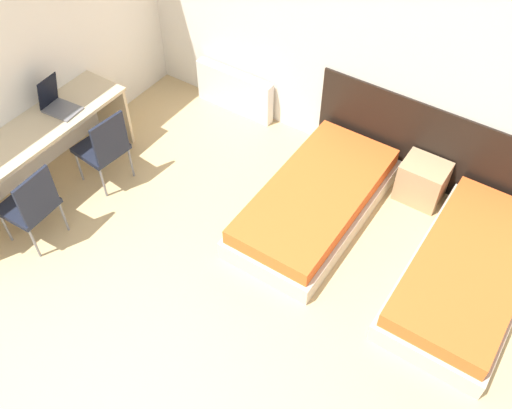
# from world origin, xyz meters

# --- Properties ---
(wall_back) EXTENTS (5.97, 0.05, 2.70)m
(wall_back) POSITION_xyz_m (0.00, 3.71, 1.35)
(wall_back) COLOR silver
(wall_back) RESTS_ON ground_plane
(wall_left) EXTENTS (0.05, 4.69, 2.70)m
(wall_left) POSITION_xyz_m (-2.51, 1.84, 1.35)
(wall_left) COLOR silver
(wall_left) RESTS_ON ground_plane
(headboard_panel) EXTENTS (2.60, 0.03, 0.95)m
(headboard_panel) POSITION_xyz_m (1.04, 3.68, 0.47)
(headboard_panel) COLOR black
(headboard_panel) RESTS_ON ground_plane
(bed_near_window) EXTENTS (0.96, 1.95, 0.36)m
(bed_near_window) POSITION_xyz_m (0.27, 2.67, 0.18)
(bed_near_window) COLOR beige
(bed_near_window) RESTS_ON ground_plane
(bed_near_door) EXTENTS (0.96, 1.95, 0.36)m
(bed_near_door) POSITION_xyz_m (1.81, 2.67, 0.18)
(bed_near_door) COLOR beige
(bed_near_door) RESTS_ON ground_plane
(nightstand) EXTENTS (0.44, 0.36, 0.45)m
(nightstand) POSITION_xyz_m (1.04, 3.46, 0.22)
(nightstand) COLOR tan
(nightstand) RESTS_ON ground_plane
(radiator) EXTENTS (1.00, 0.12, 0.52)m
(radiator) POSITION_xyz_m (-1.35, 3.59, 0.26)
(radiator) COLOR silver
(radiator) RESTS_ON ground_plane
(desk) EXTENTS (0.56, 2.12, 0.75)m
(desk) POSITION_xyz_m (-2.20, 1.43, 0.59)
(desk) COLOR #C6B28E
(desk) RESTS_ON ground_plane
(chair_near_laptop) EXTENTS (0.47, 0.47, 0.88)m
(chair_near_laptop) POSITION_xyz_m (-1.73, 1.89, 0.48)
(chair_near_laptop) COLOR black
(chair_near_laptop) RESTS_ON ground_plane
(chair_near_notebook) EXTENTS (0.46, 0.46, 0.88)m
(chair_near_notebook) POSITION_xyz_m (-1.73, 0.96, 0.48)
(chair_near_notebook) COLOR black
(chair_near_notebook) RESTS_ON ground_plane
(laptop) EXTENTS (0.36, 0.28, 0.35)m
(laptop) POSITION_xyz_m (-2.23, 1.86, 0.82)
(laptop) COLOR slate
(laptop) RESTS_ON desk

